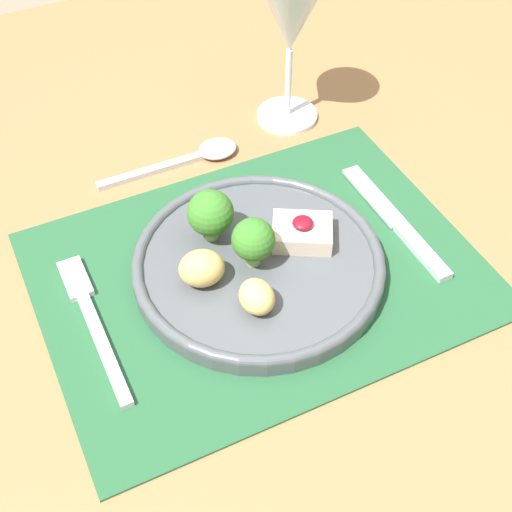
% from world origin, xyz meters
% --- Properties ---
extents(dining_table, '(1.37, 1.29, 0.72)m').
position_xyz_m(dining_table, '(0.00, 0.00, 0.65)').
color(dining_table, olive).
rests_on(dining_table, ground_plane).
extents(placemat, '(0.44, 0.33, 0.00)m').
position_xyz_m(placemat, '(0.00, 0.00, 0.72)').
color(placemat, '#235633').
rests_on(placemat, dining_table).
extents(dinner_plate, '(0.26, 0.26, 0.07)m').
position_xyz_m(dinner_plate, '(-0.00, 0.00, 0.74)').
color(dinner_plate, '#4C5156').
rests_on(dinner_plate, placemat).
extents(fork, '(0.02, 0.19, 0.01)m').
position_xyz_m(fork, '(-0.17, 0.01, 0.73)').
color(fork, silver).
rests_on(fork, placemat).
extents(knife, '(0.02, 0.19, 0.01)m').
position_xyz_m(knife, '(0.16, -0.01, 0.73)').
color(knife, silver).
rests_on(knife, placemat).
extents(spoon, '(0.17, 0.04, 0.01)m').
position_xyz_m(spoon, '(0.02, 0.20, 0.73)').
color(spoon, silver).
rests_on(spoon, dining_table).
extents(wine_glass_near, '(0.09, 0.09, 0.19)m').
position_xyz_m(wine_glass_near, '(0.15, 0.22, 0.86)').
color(wine_glass_near, white).
rests_on(wine_glass_near, dining_table).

